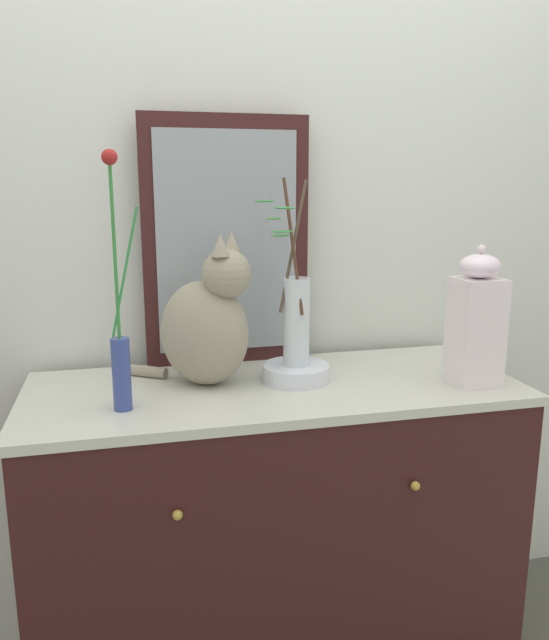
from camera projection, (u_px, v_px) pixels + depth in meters
name	position (u px, v px, depth m)	size (l,w,h in m)	color
wall_back	(249.00, 233.00, 1.94)	(4.40, 0.08, 2.60)	silver
sideboard	(275.00, 534.00, 1.79)	(1.34, 0.56, 0.91)	#341616
mirror_leaning	(227.00, 242.00, 1.83)	(0.50, 0.03, 0.73)	#371818
cat_sitting	(207.00, 324.00, 1.66)	(0.39, 0.30, 0.42)	gray
vase_slim_green	(120.00, 344.00, 1.47)	(0.08, 0.04, 0.61)	#34448A
bowl_porcelain	(296.00, 373.00, 1.72)	(0.19, 0.19, 0.05)	silver
vase_glass_clear	(295.00, 314.00, 1.68)	(0.14, 0.22, 0.51)	silver
jar_lidded_porcelain	(476.00, 322.00, 1.66)	(0.12, 0.12, 0.38)	white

